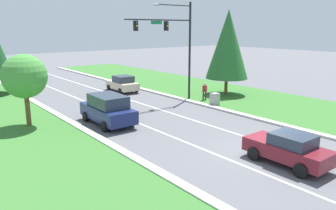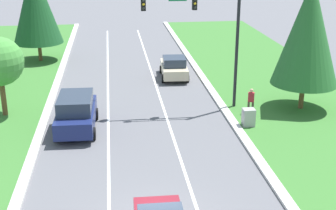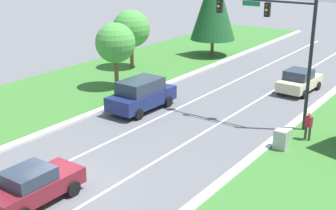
{
  "view_description": "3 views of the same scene",
  "coord_description": "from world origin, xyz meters",
  "px_view_note": "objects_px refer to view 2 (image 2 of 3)",
  "views": [
    {
      "loc": [
        -14.08,
        -9.88,
        6.65
      ],
      "look_at": [
        -0.64,
        7.13,
        1.52
      ],
      "focal_mm": 35.0,
      "sensor_mm": 36.0,
      "label": 1
    },
    {
      "loc": [
        -1.43,
        -15.27,
        10.56
      ],
      "look_at": [
        1.58,
        9.01,
        1.73
      ],
      "focal_mm": 50.0,
      "sensor_mm": 36.0,
      "label": 2
    },
    {
      "loc": [
        14.54,
        -12.53,
        10.23
      ],
      "look_at": [
        -0.15,
        8.39,
        1.53
      ],
      "focal_mm": 50.0,
      "sensor_mm": 36.0,
      "label": 3
    }
  ],
  "objects_px": {
    "traffic_signal_mast": "(209,19)",
    "conifer_mid_left_tree": "(35,3)",
    "navy_suv": "(76,112)",
    "utility_cabinet": "(248,118)",
    "conifer_near_right_tree": "(308,32)",
    "pedestrian": "(251,100)",
    "champagne_sedan": "(174,67)"
  },
  "relations": [
    {
      "from": "champagne_sedan",
      "to": "traffic_signal_mast",
      "type": "bearing_deg",
      "value": -78.26
    },
    {
      "from": "traffic_signal_mast",
      "to": "utility_cabinet",
      "type": "distance_m",
      "value": 6.52
    },
    {
      "from": "traffic_signal_mast",
      "to": "navy_suv",
      "type": "xyz_separation_m",
      "value": [
        -8.15,
        -2.59,
        -4.75
      ]
    },
    {
      "from": "utility_cabinet",
      "to": "pedestrian",
      "type": "xyz_separation_m",
      "value": [
        0.73,
        2.01,
        0.38
      ]
    },
    {
      "from": "conifer_near_right_tree",
      "to": "conifer_mid_left_tree",
      "type": "relative_size",
      "value": 0.98
    },
    {
      "from": "navy_suv",
      "to": "traffic_signal_mast",
      "type": "bearing_deg",
      "value": 19.11
    },
    {
      "from": "traffic_signal_mast",
      "to": "conifer_mid_left_tree",
      "type": "bearing_deg",
      "value": 131.59
    },
    {
      "from": "pedestrian",
      "to": "conifer_near_right_tree",
      "type": "xyz_separation_m",
      "value": [
        3.52,
        0.53,
        4.12
      ]
    },
    {
      "from": "navy_suv",
      "to": "pedestrian",
      "type": "relative_size",
      "value": 2.96
    },
    {
      "from": "champagne_sedan",
      "to": "conifer_near_right_tree",
      "type": "bearing_deg",
      "value": -45.61
    },
    {
      "from": "utility_cabinet",
      "to": "conifer_near_right_tree",
      "type": "distance_m",
      "value": 6.69
    },
    {
      "from": "pedestrian",
      "to": "champagne_sedan",
      "type": "bearing_deg",
      "value": -47.71
    },
    {
      "from": "traffic_signal_mast",
      "to": "navy_suv",
      "type": "bearing_deg",
      "value": -162.39
    },
    {
      "from": "traffic_signal_mast",
      "to": "champagne_sedan",
      "type": "xyz_separation_m",
      "value": [
        -1.14,
        7.27,
        -4.98
      ]
    },
    {
      "from": "navy_suv",
      "to": "utility_cabinet",
      "type": "xyz_separation_m",
      "value": [
        9.97,
        -0.8,
        -0.51
      ]
    },
    {
      "from": "traffic_signal_mast",
      "to": "pedestrian",
      "type": "height_order",
      "value": "traffic_signal_mast"
    },
    {
      "from": "traffic_signal_mast",
      "to": "utility_cabinet",
      "type": "height_order",
      "value": "traffic_signal_mast"
    },
    {
      "from": "traffic_signal_mast",
      "to": "pedestrian",
      "type": "relative_size",
      "value": 5.26
    },
    {
      "from": "utility_cabinet",
      "to": "conifer_near_right_tree",
      "type": "xyz_separation_m",
      "value": [
        4.25,
        2.54,
        4.5
      ]
    },
    {
      "from": "champagne_sedan",
      "to": "conifer_mid_left_tree",
      "type": "bearing_deg",
      "value": 152.1
    },
    {
      "from": "conifer_near_right_tree",
      "to": "navy_suv",
      "type": "bearing_deg",
      "value": -173.04
    },
    {
      "from": "champagne_sedan",
      "to": "conifer_near_right_tree",
      "type": "relative_size",
      "value": 0.52
    },
    {
      "from": "champagne_sedan",
      "to": "utility_cabinet",
      "type": "distance_m",
      "value": 11.06
    },
    {
      "from": "traffic_signal_mast",
      "to": "navy_suv",
      "type": "relative_size",
      "value": 1.78
    },
    {
      "from": "traffic_signal_mast",
      "to": "conifer_mid_left_tree",
      "type": "xyz_separation_m",
      "value": [
        -12.35,
        13.91,
        -0.7
      ]
    },
    {
      "from": "traffic_signal_mast",
      "to": "pedestrian",
      "type": "bearing_deg",
      "value": -28.54
    },
    {
      "from": "champagne_sedan",
      "to": "conifer_near_right_tree",
      "type": "height_order",
      "value": "conifer_near_right_tree"
    },
    {
      "from": "pedestrian",
      "to": "conifer_mid_left_tree",
      "type": "distance_m",
      "value": 21.75
    },
    {
      "from": "utility_cabinet",
      "to": "champagne_sedan",
      "type": "bearing_deg",
      "value": 105.51
    },
    {
      "from": "champagne_sedan",
      "to": "pedestrian",
      "type": "distance_m",
      "value": 9.4
    },
    {
      "from": "traffic_signal_mast",
      "to": "conifer_near_right_tree",
      "type": "distance_m",
      "value": 6.17
    },
    {
      "from": "navy_suv",
      "to": "utility_cabinet",
      "type": "height_order",
      "value": "navy_suv"
    }
  ]
}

